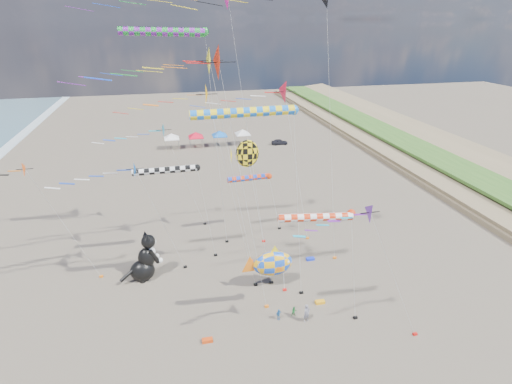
{
  "coord_description": "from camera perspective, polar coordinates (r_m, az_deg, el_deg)",
  "views": [
    {
      "loc": [
        -6.82,
        -22.04,
        24.93
      ],
      "look_at": [
        0.96,
        12.0,
        9.78
      ],
      "focal_mm": 28.0,
      "sensor_mm": 36.0,
      "label": 1
    }
  ],
  "objects": [
    {
      "name": "delta_kite_5",
      "position": [
        41.96,
        -31.12,
        2.63
      ],
      "size": [
        10.15,
        1.58,
        13.64
      ],
      "color": "#F95916",
      "rests_on": "ground"
    },
    {
      "name": "tent_row",
      "position": [
        85.29,
        -6.93,
        8.49
      ],
      "size": [
        19.2,
        4.2,
        3.8
      ],
      "color": "white",
      "rests_on": "ground"
    },
    {
      "name": "fish_inflatable",
      "position": [
        40.16,
        2.35,
        -10.17
      ],
      "size": [
        5.27,
        1.92,
        4.74
      ],
      "color": "blue",
      "rests_on": "ground"
    },
    {
      "name": "ground",
      "position": [
        33.97,
        3.2,
        -23.81
      ],
      "size": [
        260.0,
        260.0,
        0.0
      ],
      "primitive_type": "plane",
      "color": "brown",
      "rests_on": "ground"
    },
    {
      "name": "delta_kite_3",
      "position": [
        40.03,
        -19.27,
        2.94
      ],
      "size": [
        11.59,
        1.77,
        13.09
      ],
      "color": "blue",
      "rests_on": "ground"
    },
    {
      "name": "windsock_0",
      "position": [
        47.94,
        -0.67,
        2.01
      ],
      "size": [
        6.8,
        0.73,
        7.82
      ],
      "color": "red",
      "rests_on": "ground"
    },
    {
      "name": "delta_kite_0",
      "position": [
        42.65,
        3.19,
        13.92
      ],
      "size": [
        12.64,
        2.61,
        19.45
      ],
      "color": "red",
      "rests_on": "ground"
    },
    {
      "name": "delta_kite_2",
      "position": [
        37.36,
        -7.11,
        17.96
      ],
      "size": [
        13.23,
        2.66,
        23.06
      ],
      "color": "yellow",
      "rests_on": "ground"
    },
    {
      "name": "angelfish_kite",
      "position": [
        37.17,
        -1.55,
        5.31
      ],
      "size": [
        3.74,
        3.02,
        14.78
      ],
      "color": "yellow",
      "rests_on": "ground"
    },
    {
      "name": "kite_bag_0",
      "position": [
        44.72,
        0.86,
        -10.2
      ],
      "size": [
        0.9,
        0.44,
        0.3
      ],
      "primitive_type": "cube",
      "color": "black",
      "rests_on": "ground"
    },
    {
      "name": "kite_bag_2",
      "position": [
        35.98,
        -6.96,
        -20.29
      ],
      "size": [
        0.9,
        0.44,
        0.3
      ],
      "primitive_type": "cube",
      "color": "red",
      "rests_on": "ground"
    },
    {
      "name": "child_blue",
      "position": [
        37.57,
        3.24,
        -17.06
      ],
      "size": [
        0.69,
        0.5,
        1.09
      ],
      "primitive_type": "imported",
      "rotation": [
        0.0,
        0.0,
        0.4
      ],
      "color": "#266CB7",
      "rests_on": "ground"
    },
    {
      "name": "windsock_1",
      "position": [
        31.77,
        -1.1,
        11.21
      ],
      "size": [
        9.96,
        0.8,
        18.67
      ],
      "color": "blue",
      "rests_on": "ground"
    },
    {
      "name": "delta_kite_8",
      "position": [
        29.93,
        17.11,
        -3.63
      ],
      "size": [
        9.61,
        1.7,
        13.06
      ],
      "color": "#5823A1",
      "rests_on": "ground"
    },
    {
      "name": "kite_bag_3",
      "position": [
        45.92,
        7.76,
        -9.45
      ],
      "size": [
        0.9,
        0.44,
        0.3
      ],
      "primitive_type": "cube",
      "color": "#142BCD",
      "rests_on": "ground"
    },
    {
      "name": "cat_inflatable",
      "position": [
        42.92,
        -15.76,
        -8.92
      ],
      "size": [
        4.26,
        3.17,
        5.17
      ],
      "primitive_type": null,
      "rotation": [
        0.0,
        0.0,
        0.37
      ],
      "color": "black",
      "rests_on": "ground"
    },
    {
      "name": "windsock_3",
      "position": [
        31.51,
        9.14,
        -3.63
      ],
      "size": [
        7.64,
        0.68,
        11.16
      ],
      "color": "red",
      "rests_on": "ground"
    },
    {
      "name": "delta_kite_1",
      "position": [
        29.65,
        -4.6,
        17.54
      ],
      "size": [
        13.04,
        2.85,
        23.58
      ],
      "color": "red",
      "rests_on": "ground"
    },
    {
      "name": "windsock_4",
      "position": [
        41.87,
        -12.59,
        21.31
      ],
      "size": [
        9.75,
        0.85,
        24.26
      ],
      "color": "#1A9330",
      "rests_on": "ground"
    },
    {
      "name": "parked_car",
      "position": [
        86.9,
        3.38,
        7.15
      ],
      "size": [
        3.6,
        1.7,
        1.19
      ],
      "primitive_type": "imported",
      "rotation": [
        0.0,
        0.0,
        1.48
      ],
      "color": "#26262D",
      "rests_on": "ground"
    },
    {
      "name": "person_adult",
      "position": [
        37.4,
        7.24,
        -16.79
      ],
      "size": [
        0.76,
        0.64,
        1.76
      ],
      "primitive_type": "imported",
      "rotation": [
        0.0,
        0.0,
        0.41
      ],
      "color": "gray",
      "rests_on": "ground"
    },
    {
      "name": "kite_bag_1",
      "position": [
        39.93,
        9.12,
        -15.26
      ],
      "size": [
        0.9,
        0.44,
        0.3
      ],
      "primitive_type": "cube",
      "color": "#F1A314",
      "rests_on": "ground"
    },
    {
      "name": "windsock_2",
      "position": [
        41.59,
        -12.35,
        3.03
      ],
      "size": [
        8.15,
        0.73,
        11.22
      ],
      "color": "black",
      "rests_on": "ground"
    },
    {
      "name": "delta_kite_9",
      "position": [
        48.56,
        -13.76,
        8.32
      ],
      "size": [
        11.17,
        1.95,
        14.14
      ],
      "color": "#1496BD",
      "rests_on": "ground"
    },
    {
      "name": "delta_kite_7",
      "position": [
        33.34,
        -7.5,
        13.08
      ],
      "size": [
        10.24,
        1.94,
        20.38
      ],
      "color": "#FFAD09",
      "rests_on": "ground"
    },
    {
      "name": "child_green",
      "position": [
        38.05,
        5.47,
        -16.62
      ],
      "size": [
        0.5,
        0.4,
        1.0
      ],
      "primitive_type": "imported",
      "rotation": [
        0.0,
        0.0,
        0.04
      ],
      "color": "#156E2A",
      "rests_on": "ground"
    }
  ]
}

